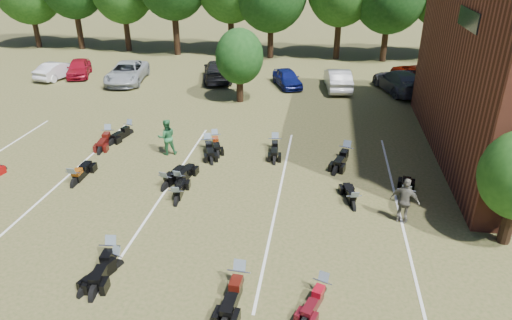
% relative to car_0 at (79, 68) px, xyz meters
% --- Properties ---
extents(ground, '(160.00, 160.00, 0.00)m').
position_rel_car_0_xyz_m(ground, '(16.09, -19.89, -0.69)').
color(ground, brown).
rests_on(ground, ground).
extents(car_0, '(2.89, 4.34, 1.37)m').
position_rel_car_0_xyz_m(car_0, '(0.00, 0.00, 0.00)').
color(car_0, maroon).
rests_on(car_0, ground).
extents(car_1, '(2.27, 4.25, 1.33)m').
position_rel_car_0_xyz_m(car_1, '(-1.34, -0.84, -0.02)').
color(car_1, '#B9B8BD').
rests_on(car_1, ground).
extents(car_2, '(3.35, 5.81, 1.52)m').
position_rel_car_0_xyz_m(car_2, '(4.56, -1.05, 0.08)').
color(car_2, '#9A9FA3').
rests_on(car_2, ground).
extents(car_3, '(3.36, 5.73, 1.56)m').
position_rel_car_0_xyz_m(car_3, '(11.40, 0.58, 0.09)').
color(car_3, black).
rests_on(car_3, ground).
extents(car_4, '(2.87, 4.11, 1.30)m').
position_rel_car_0_xyz_m(car_4, '(16.96, -0.34, -0.04)').
color(car_4, '#0C1458').
rests_on(car_4, ground).
extents(car_5, '(2.16, 4.82, 1.54)m').
position_rel_car_0_xyz_m(car_5, '(20.71, -0.52, 0.08)').
color(car_5, silver).
rests_on(car_5, ground).
extents(car_6, '(4.66, 6.37, 1.61)m').
position_rel_car_0_xyz_m(car_6, '(26.96, 0.41, 0.12)').
color(car_6, '#530C04').
rests_on(car_6, ground).
extents(car_7, '(3.84, 5.96, 1.61)m').
position_rel_car_0_xyz_m(car_7, '(25.10, -0.54, 0.12)').
color(car_7, '#3E3E43').
rests_on(car_7, ground).
extents(person_green, '(1.13, 1.04, 1.89)m').
position_rel_car_0_xyz_m(person_green, '(11.97, -13.38, 0.26)').
color(person_green, '#286B3B').
rests_on(person_green, ground).
extents(person_grey, '(1.20, 0.85, 1.90)m').
position_rel_car_0_xyz_m(person_grey, '(23.09, -18.09, 0.26)').
color(person_grey, '#5F5C52').
rests_on(person_grey, ground).
extents(motorcycle_3, '(1.00, 2.46, 1.33)m').
position_rel_car_0_xyz_m(motorcycle_3, '(12.89, -22.11, -0.69)').
color(motorcycle_3, black).
rests_on(motorcycle_3, ground).
extents(motorcycle_4, '(1.26, 2.10, 1.11)m').
position_rel_car_0_xyz_m(motorcycle_4, '(13.19, -22.43, -0.69)').
color(motorcycle_4, black).
rests_on(motorcycle_4, ground).
extents(motorcycle_5, '(0.93, 2.50, 1.37)m').
position_rel_car_0_xyz_m(motorcycle_5, '(17.46, -22.78, -0.69)').
color(motorcycle_5, black).
rests_on(motorcycle_5, ground).
extents(motorcycle_6, '(1.28, 2.13, 1.13)m').
position_rel_car_0_xyz_m(motorcycle_6, '(20.06, -22.73, -0.69)').
color(motorcycle_6, '#450910').
rests_on(motorcycle_6, ground).
extents(motorcycle_8, '(0.80, 2.31, 1.27)m').
position_rel_car_0_xyz_m(motorcycle_8, '(8.87, -17.24, -0.69)').
color(motorcycle_8, black).
rests_on(motorcycle_8, ground).
extents(motorcycle_9, '(1.20, 2.34, 1.25)m').
position_rel_car_0_xyz_m(motorcycle_9, '(13.05, -16.95, -0.69)').
color(motorcycle_9, black).
rests_on(motorcycle_9, ground).
extents(motorcycle_10, '(0.96, 2.28, 1.23)m').
position_rel_car_0_xyz_m(motorcycle_10, '(13.59, -16.73, -0.69)').
color(motorcycle_10, black).
rests_on(motorcycle_10, ground).
extents(motorcycle_11, '(0.87, 2.16, 1.18)m').
position_rel_car_0_xyz_m(motorcycle_11, '(13.91, -18.07, -0.69)').
color(motorcycle_11, black).
rests_on(motorcycle_11, ground).
extents(motorcycle_12, '(1.05, 2.13, 1.14)m').
position_rel_car_0_xyz_m(motorcycle_12, '(21.24, -17.34, -0.69)').
color(motorcycle_12, black).
rests_on(motorcycle_12, ground).
extents(motorcycle_13, '(1.16, 2.47, 1.32)m').
position_rel_car_0_xyz_m(motorcycle_13, '(23.38, -16.68, -0.69)').
color(motorcycle_13, black).
rests_on(motorcycle_13, ground).
extents(motorcycle_14, '(1.09, 2.37, 1.27)m').
position_rel_car_0_xyz_m(motorcycle_14, '(8.16, -12.19, -0.69)').
color(motorcycle_14, '#400B09').
rests_on(motorcycle_14, ground).
extents(motorcycle_16, '(1.16, 2.24, 1.19)m').
position_rel_car_0_xyz_m(motorcycle_16, '(8.92, -11.14, -0.69)').
color(motorcycle_16, black).
rests_on(motorcycle_16, ground).
extents(motorcycle_17, '(1.32, 2.22, 1.18)m').
position_rel_car_0_xyz_m(motorcycle_17, '(14.09, -11.84, -0.69)').
color(motorcycle_17, black).
rests_on(motorcycle_17, ground).
extents(motorcycle_18, '(1.43, 2.35, 1.25)m').
position_rel_car_0_xyz_m(motorcycle_18, '(13.89, -12.58, -0.69)').
color(motorcycle_18, black).
rests_on(motorcycle_18, ground).
extents(motorcycle_19, '(0.93, 2.31, 1.26)m').
position_rel_car_0_xyz_m(motorcycle_19, '(17.37, -11.97, -0.69)').
color(motorcycle_19, black).
rests_on(motorcycle_19, ground).
extents(motorcycle_20, '(1.45, 2.54, 1.35)m').
position_rel_car_0_xyz_m(motorcycle_20, '(21.03, -12.63, -0.69)').
color(motorcycle_20, black).
rests_on(motorcycle_20, ground).
extents(young_tree_midfield, '(3.20, 3.20, 4.70)m').
position_rel_car_0_xyz_m(young_tree_midfield, '(14.09, -4.39, 2.41)').
color(young_tree_midfield, black).
rests_on(young_tree_midfield, ground).
extents(parking_lines, '(20.10, 14.00, 0.01)m').
position_rel_car_0_xyz_m(parking_lines, '(13.09, -16.89, -0.68)').
color(parking_lines, silver).
rests_on(parking_lines, ground).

